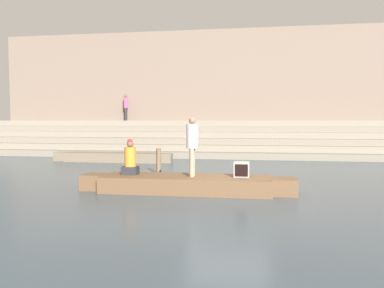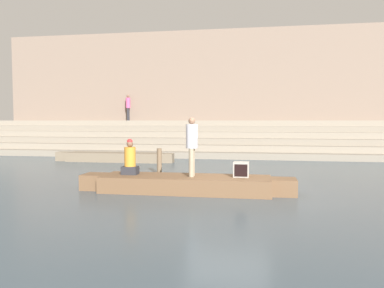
{
  "view_description": "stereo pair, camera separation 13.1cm",
  "coord_description": "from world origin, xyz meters",
  "px_view_note": "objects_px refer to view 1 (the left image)",
  "views": [
    {
      "loc": [
        0.65,
        -11.09,
        2.15
      ],
      "look_at": [
        -1.29,
        1.16,
        1.38
      ],
      "focal_mm": 35.0,
      "sensor_mm": 36.0,
      "label": 1
    },
    {
      "loc": [
        0.78,
        -11.07,
        2.15
      ],
      "look_at": [
        -1.29,
        1.16,
        1.38
      ],
      "focal_mm": 35.0,
      "sensor_mm": 36.0,
      "label": 2
    }
  ],
  "objects_px": {
    "tv_set": "(242,169)",
    "person_on_steps": "(126,106)",
    "rowboat_main": "(186,184)",
    "moored_boat_shore": "(112,157)",
    "mooring_post": "(159,162)",
    "person_standing": "(192,143)",
    "person_rowing": "(130,160)"
  },
  "relations": [
    {
      "from": "tv_set",
      "to": "person_on_steps",
      "type": "relative_size",
      "value": 0.27
    },
    {
      "from": "rowboat_main",
      "to": "moored_boat_shore",
      "type": "distance_m",
      "value": 9.25
    },
    {
      "from": "rowboat_main",
      "to": "moored_boat_shore",
      "type": "xyz_separation_m",
      "value": [
        -5.25,
        7.61,
        -0.0
      ]
    },
    {
      "from": "mooring_post",
      "to": "tv_set",
      "type": "bearing_deg",
      "value": -44.06
    },
    {
      "from": "person_standing",
      "to": "tv_set",
      "type": "height_order",
      "value": "person_standing"
    },
    {
      "from": "person_rowing",
      "to": "mooring_post",
      "type": "bearing_deg",
      "value": 82.1
    },
    {
      "from": "rowboat_main",
      "to": "moored_boat_shore",
      "type": "relative_size",
      "value": 1.02
    },
    {
      "from": "tv_set",
      "to": "person_rowing",
      "type": "bearing_deg",
      "value": -173.22
    },
    {
      "from": "rowboat_main",
      "to": "tv_set",
      "type": "relative_size",
      "value": 13.4
    },
    {
      "from": "rowboat_main",
      "to": "person_on_steps",
      "type": "distance_m",
      "value": 15.84
    },
    {
      "from": "rowboat_main",
      "to": "mooring_post",
      "type": "relative_size",
      "value": 6.21
    },
    {
      "from": "moored_boat_shore",
      "to": "mooring_post",
      "type": "height_order",
      "value": "mooring_post"
    },
    {
      "from": "person_standing",
      "to": "person_rowing",
      "type": "distance_m",
      "value": 2.06
    },
    {
      "from": "rowboat_main",
      "to": "mooring_post",
      "type": "distance_m",
      "value": 3.83
    },
    {
      "from": "person_rowing",
      "to": "person_on_steps",
      "type": "distance_m",
      "value": 14.96
    },
    {
      "from": "moored_boat_shore",
      "to": "person_standing",
      "type": "bearing_deg",
      "value": -60.07
    },
    {
      "from": "moored_boat_shore",
      "to": "person_on_steps",
      "type": "bearing_deg",
      "value": 97.01
    },
    {
      "from": "rowboat_main",
      "to": "person_rowing",
      "type": "distance_m",
      "value": 1.9
    },
    {
      "from": "person_standing",
      "to": "moored_boat_shore",
      "type": "relative_size",
      "value": 0.28
    },
    {
      "from": "tv_set",
      "to": "moored_boat_shore",
      "type": "bearing_deg",
      "value": 138.72
    },
    {
      "from": "person_standing",
      "to": "person_rowing",
      "type": "xyz_separation_m",
      "value": [
        -1.98,
        0.12,
        -0.57
      ]
    },
    {
      "from": "tv_set",
      "to": "mooring_post",
      "type": "xyz_separation_m",
      "value": [
        -3.37,
        3.26,
        -0.18
      ]
    },
    {
      "from": "person_standing",
      "to": "person_on_steps",
      "type": "bearing_deg",
      "value": 107.43
    },
    {
      "from": "person_standing",
      "to": "moored_boat_shore",
      "type": "height_order",
      "value": "person_standing"
    },
    {
      "from": "mooring_post",
      "to": "person_on_steps",
      "type": "bearing_deg",
      "value": 115.15
    },
    {
      "from": "person_rowing",
      "to": "person_on_steps",
      "type": "xyz_separation_m",
      "value": [
        -4.91,
        13.95,
        2.28
      ]
    },
    {
      "from": "tv_set",
      "to": "mooring_post",
      "type": "height_order",
      "value": "mooring_post"
    },
    {
      "from": "mooring_post",
      "to": "person_standing",
      "type": "bearing_deg",
      "value": -61.06
    },
    {
      "from": "rowboat_main",
      "to": "mooring_post",
      "type": "bearing_deg",
      "value": 117.63
    },
    {
      "from": "tv_set",
      "to": "person_on_steps",
      "type": "xyz_separation_m",
      "value": [
        -8.36,
        13.89,
        2.51
      ]
    },
    {
      "from": "person_on_steps",
      "to": "tv_set",
      "type": "bearing_deg",
      "value": -134.35
    },
    {
      "from": "person_on_steps",
      "to": "person_rowing",
      "type": "bearing_deg",
      "value": -145.99
    }
  ]
}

